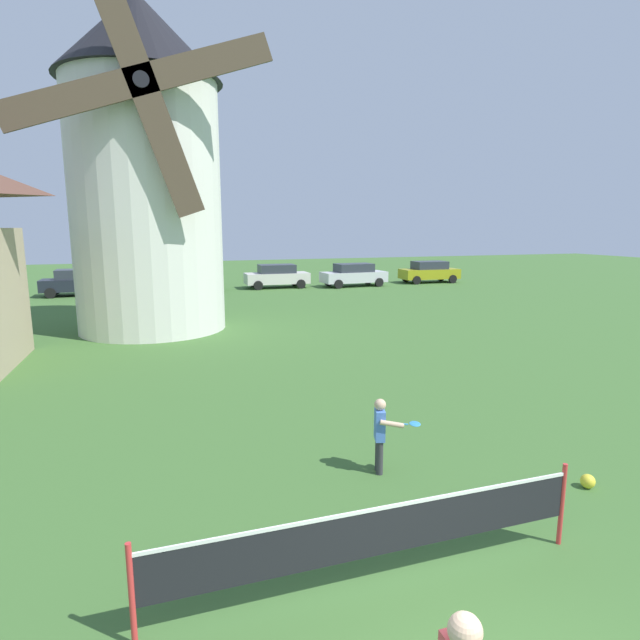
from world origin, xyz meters
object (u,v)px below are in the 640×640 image
object	(u,v)px
windmill	(145,164)
parked_car_green	(187,278)
stray_ball	(588,481)
parked_car_mustard	(429,272)
tennis_net	(377,532)
player_far	(381,431)
parked_car_silver	(354,275)
parked_car_cream	(277,276)
parked_car_black	(77,282)

from	to	relation	value
windmill	parked_car_green	world-z (taller)	windmill
stray_ball	parked_car_mustard	distance (m)	30.44
tennis_net	player_far	bearing A→B (deg)	63.93
player_far	parked_car_silver	xyz separation A→B (m)	(9.92, 25.40, 0.09)
parked_car_cream	parked_car_mustard	world-z (taller)	same
parked_car_black	parked_car_green	distance (m)	6.33
stray_ball	parked_car_black	world-z (taller)	parked_car_black
tennis_net	parked_car_green	xyz separation A→B (m)	(0.09, 28.82, 0.12)
parked_car_silver	parked_car_mustard	distance (m)	6.18
player_far	parked_car_green	bearing A→B (deg)	92.49
windmill	parked_car_cream	distance (m)	15.64
tennis_net	parked_car_cream	size ratio (longest dim) A/B	1.23
windmill	player_far	bearing A→B (deg)	-76.63
stray_ball	parked_car_black	distance (m)	29.54
tennis_net	parked_car_green	bearing A→B (deg)	89.81
parked_car_green	parked_car_silver	size ratio (longest dim) A/B	0.93
parked_car_cream	parked_car_silver	bearing A→B (deg)	-9.13
parked_car_black	parked_car_cream	bearing A→B (deg)	0.39
parked_car_green	parked_car_black	bearing A→B (deg)	-178.82
windmill	stray_ball	size ratio (longest dim) A/B	57.74
tennis_net	parked_car_black	size ratio (longest dim) A/B	1.33
parked_car_green	parked_car_cream	xyz separation A→B (m)	(5.87, -0.05, 0.00)
parked_car_black	parked_car_green	xyz separation A→B (m)	(6.32, 0.13, 0.00)
parked_car_black	parked_car_cream	size ratio (longest dim) A/B	0.92
windmill	parked_car_green	distance (m)	13.63
stray_ball	parked_car_silver	distance (m)	27.84
parked_car_silver	tennis_net	bearing A→B (deg)	-111.78
parked_car_black	parked_car_mustard	xyz separation A→B (m)	(23.55, -0.27, 0.00)
windmill	parked_car_green	xyz separation A→B (m)	(2.20, 12.24, -5.58)
parked_car_cream	parked_car_mustard	size ratio (longest dim) A/B	0.99
parked_car_black	parked_car_silver	distance (m)	17.41
parked_car_silver	parked_car_cream	bearing A→B (deg)	170.87
parked_car_black	parked_car_cream	xyz separation A→B (m)	(12.19, 0.08, 0.00)
windmill	parked_car_mustard	distance (m)	23.42
stray_ball	parked_car_silver	bearing A→B (deg)	75.30
parked_car_black	parked_car_silver	size ratio (longest dim) A/B	0.87
parked_car_cream	windmill	bearing A→B (deg)	-123.47
tennis_net	parked_car_green	size ratio (longest dim) A/B	1.24
parked_car_silver	parked_car_mustard	world-z (taller)	same
player_far	parked_car_silver	bearing A→B (deg)	68.66
parked_car_black	stray_ball	bearing A→B (deg)	-69.54
stray_ball	parked_car_black	bearing A→B (deg)	110.46
parked_car_black	parked_car_silver	xyz separation A→B (m)	(17.39, -0.75, 0.00)
windmill	parked_car_green	size ratio (longest dim) A/B	3.04
stray_ball	parked_car_black	xyz separation A→B (m)	(-10.33, 27.67, 0.70)
parked_car_cream	parked_car_silver	world-z (taller)	same
parked_car_cream	parked_car_mustard	xyz separation A→B (m)	(11.36, -0.35, 0.00)
windmill	stray_ball	world-z (taller)	windmill
tennis_net	parked_car_green	distance (m)	28.82
parked_car_green	parked_car_cream	distance (m)	5.87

